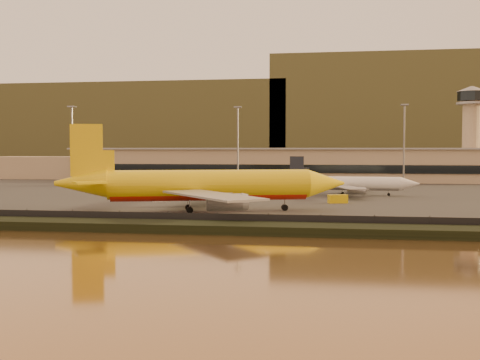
# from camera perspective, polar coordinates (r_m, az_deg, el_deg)

# --- Properties ---
(ground) EXTENTS (900.00, 900.00, 0.00)m
(ground) POSITION_cam_1_polar(r_m,az_deg,el_deg) (107.35, -1.84, -3.70)
(ground) COLOR black
(ground) RESTS_ON ground
(embankment) EXTENTS (320.00, 7.00, 1.40)m
(embankment) POSITION_cam_1_polar(r_m,az_deg,el_deg) (90.76, -3.88, -4.49)
(embankment) COLOR black
(embankment) RESTS_ON ground
(tarmac) EXTENTS (320.00, 220.00, 0.20)m
(tarmac) POSITION_cam_1_polar(r_m,az_deg,el_deg) (201.09, 3.29, -0.55)
(tarmac) COLOR #2D2D2D
(tarmac) RESTS_ON ground
(perimeter_fence) EXTENTS (300.00, 0.05, 2.20)m
(perimeter_fence) POSITION_cam_1_polar(r_m,az_deg,el_deg) (94.56, -3.34, -3.82)
(perimeter_fence) COLOR black
(perimeter_fence) RESTS_ON tarmac
(terminal_building) EXTENTS (202.00, 25.00, 12.60)m
(terminal_building) POSITION_cam_1_polar(r_m,az_deg,el_deg) (232.93, 0.50, 1.45)
(terminal_building) COLOR tan
(terminal_building) RESTS_ON tarmac
(control_tower) EXTENTS (11.20, 11.20, 35.50)m
(control_tower) POSITION_cam_1_polar(r_m,az_deg,el_deg) (241.06, 21.07, 4.97)
(control_tower) COLOR tan
(control_tower) RESTS_ON tarmac
(apron_light_masts) EXTENTS (152.20, 12.20, 25.40)m
(apron_light_masts) POSITION_cam_1_polar(r_m,az_deg,el_deg) (179.79, 7.43, 3.99)
(apron_light_masts) COLOR slate
(apron_light_masts) RESTS_ON tarmac
(distant_hills) EXTENTS (470.00, 160.00, 70.00)m
(distant_hills) POSITION_cam_1_polar(r_m,az_deg,el_deg) (446.97, 3.83, 5.41)
(distant_hills) COLOR brown
(distant_hills) RESTS_ON ground
(dhl_cargo_jet) EXTENTS (55.62, 53.09, 16.95)m
(dhl_cargo_jet) POSITION_cam_1_polar(r_m,az_deg,el_deg) (117.15, -3.38, -0.56)
(dhl_cargo_jet) COLOR yellow
(dhl_cargo_jet) RESTS_ON tarmac
(white_narrowbody_jet) EXTENTS (35.69, 34.81, 10.26)m
(white_narrowbody_jet) POSITION_cam_1_polar(r_m,az_deg,el_deg) (161.32, 10.36, -0.34)
(white_narrowbody_jet) COLOR white
(white_narrowbody_jet) RESTS_ON tarmac
(gse_vehicle_yellow) EXTENTS (4.64, 3.07, 1.92)m
(gse_vehicle_yellow) POSITION_cam_1_polar(r_m,az_deg,el_deg) (137.64, 9.25, -1.78)
(gse_vehicle_yellow) COLOR yellow
(gse_vehicle_yellow) RESTS_ON tarmac
(gse_vehicle_white) EXTENTS (4.03, 2.82, 1.66)m
(gse_vehicle_white) POSITION_cam_1_polar(r_m,az_deg,el_deg) (140.87, -7.56, -1.71)
(gse_vehicle_white) COLOR white
(gse_vehicle_white) RESTS_ON tarmac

